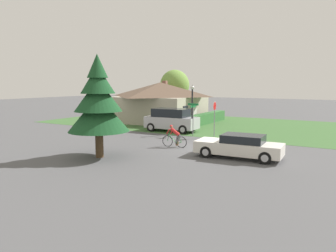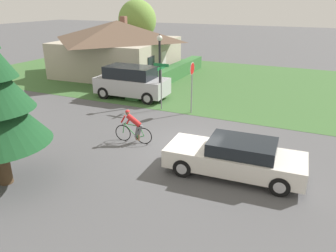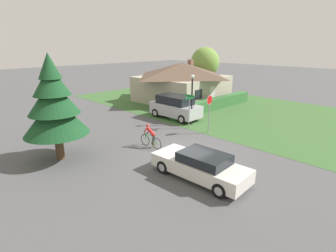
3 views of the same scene
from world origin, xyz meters
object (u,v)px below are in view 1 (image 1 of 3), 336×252
stop_sign (215,113)px  cyclist (175,136)px  street_name_sign (193,113)px  conifer_tall_near (98,102)px  parked_suv_right (171,120)px  cottage_house (161,101)px  deciduous_tree_right (175,85)px  street_lamp (192,102)px  sedan_left_lane (239,146)px

stop_sign → cyclist: bearing=-13.4°
stop_sign → street_name_sign: size_ratio=1.07×
street_name_sign → conifer_tall_near: bearing=172.2°
cyclist → parked_suv_right: size_ratio=0.38×
conifer_tall_near → stop_sign: bearing=-17.7°
parked_suv_right → stop_sign: stop_sign is taller
cyclist → stop_sign: stop_sign is taller
cottage_house → conifer_tall_near: size_ratio=1.71×
deciduous_tree_right → cyclist: bearing=-150.8°
street_name_sign → parked_suv_right: bearing=64.3°
cottage_house → street_name_sign: bearing=-138.2°
parked_suv_right → conifer_tall_near: bearing=95.6°
cyclist → deciduous_tree_right: size_ratio=0.30×
parked_suv_right → stop_sign: 4.68m
conifer_tall_near → cottage_house: bearing=20.5°
cyclist → conifer_tall_near: (-4.75, 2.18, 2.42)m
street_lamp → cyclist: bearing=-165.4°
stop_sign → conifer_tall_near: 10.01m
parked_suv_right → stop_sign: bearing=163.2°
stop_sign → cottage_house: bearing=-131.5°
conifer_tall_near → sedan_left_lane: bearing=-61.0°
stop_sign → street_lamp: bearing=-112.3°
street_lamp → deciduous_tree_right: bearing=34.4°
parked_suv_right → deciduous_tree_right: (12.46, 6.65, 2.86)m
cottage_house → deciduous_tree_right: deciduous_tree_right is taller
street_name_sign → conifer_tall_near: size_ratio=0.45×
cottage_house → stop_sign: 11.81m
street_lamp → sedan_left_lane: bearing=-136.6°
cyclist → conifer_tall_near: bearing=60.2°
sedan_left_lane → conifer_tall_near: 8.21m
sedan_left_lane → deciduous_tree_right: bearing=-55.4°
sedan_left_lane → street_lamp: (6.45, 6.10, 1.94)m
sedan_left_lane → stop_sign: 6.96m
street_lamp → street_name_sign: street_lamp is taller
street_lamp → parked_suv_right: bearing=79.6°
sedan_left_lane → deciduous_tree_right: size_ratio=0.83×
street_name_sign → conifer_tall_near: conifer_tall_near is taller
parked_suv_right → cyclist: bearing=119.5°
stop_sign → street_name_sign: 1.75m
cottage_house → stop_sign: bearing=-131.8°
cottage_house → sedan_left_lane: (-12.95, -13.12, -1.52)m
cottage_house → stop_sign: size_ratio=3.55×
sedan_left_lane → conifer_tall_near: conifer_tall_near is taller
sedan_left_lane → cyclist: (0.95, 4.67, 0.03)m
stop_sign → conifer_tall_near: (-9.47, 3.02, 1.20)m
sedan_left_lane → street_name_sign: bearing=-48.0°
parked_suv_right → street_name_sign: street_name_sign is taller
cottage_house → conifer_tall_near: 17.90m
stop_sign → conifer_tall_near: size_ratio=0.48×
cottage_house → street_lamp: 9.58m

